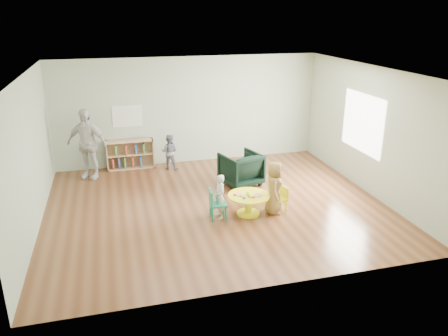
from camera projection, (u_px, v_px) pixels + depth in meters
name	position (u px, v px, depth m)	size (l,w,h in m)	color
room	(216.00, 118.00, 8.61)	(7.10, 7.00, 2.80)	brown
activity_table	(249.00, 201.00, 8.76)	(0.84, 0.84, 0.47)	#FFFB15
kid_chair_left	(216.00, 203.00, 8.57)	(0.35, 0.35, 0.61)	#198D68
kid_chair_right	(281.00, 198.00, 8.92)	(0.34, 0.34, 0.53)	#FFFB15
bookshelf	(130.00, 154.00, 11.34)	(1.20, 0.30, 0.75)	tan
alphabet_poster	(127.00, 116.00, 11.12)	(0.74, 0.01, 0.54)	white
armchair	(241.00, 169.00, 10.25)	(0.83, 0.85, 0.77)	black
child_left	(220.00, 197.00, 8.57)	(0.33, 0.21, 0.90)	silver
child_right	(274.00, 188.00, 8.75)	(0.53, 0.35, 1.09)	yellow
toddler	(170.00, 152.00, 11.24)	(0.45, 0.35, 0.92)	#171B3A
adult_caretaker	(87.00, 144.00, 10.50)	(1.02, 0.42, 1.73)	silver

